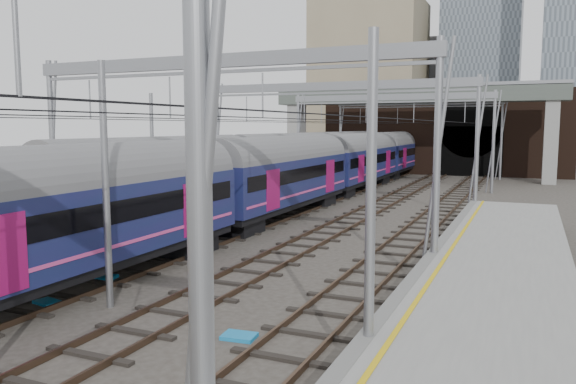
% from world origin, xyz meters
% --- Properties ---
extents(ground, '(160.00, 160.00, 0.00)m').
position_xyz_m(ground, '(0.00, 0.00, 0.00)').
color(ground, '#38332D').
rests_on(ground, ground).
extents(tracks, '(14.40, 80.00, 0.22)m').
position_xyz_m(tracks, '(0.00, 15.00, 0.02)').
color(tracks, '#4C3828').
rests_on(tracks, ground).
extents(overhead_line, '(16.80, 80.00, 8.00)m').
position_xyz_m(overhead_line, '(0.00, 21.49, 6.57)').
color(overhead_line, gray).
rests_on(overhead_line, ground).
extents(retaining_wall, '(28.00, 2.75, 9.00)m').
position_xyz_m(retaining_wall, '(1.40, 51.93, 4.33)').
color(retaining_wall, black).
rests_on(retaining_wall, ground).
extents(overbridge, '(28.00, 3.00, 9.25)m').
position_xyz_m(overbridge, '(0.00, 46.00, 7.27)').
color(overbridge, gray).
rests_on(overbridge, ground).
extents(city_skyline, '(37.50, 27.50, 60.00)m').
position_xyz_m(city_skyline, '(2.73, 70.48, 17.09)').
color(city_skyline, tan).
rests_on(city_skyline, ground).
extents(train_main, '(2.69, 62.25, 4.67)m').
position_xyz_m(train_main, '(-2.00, 26.54, 2.42)').
color(train_main, black).
rests_on(train_main, ground).
extents(train_second, '(2.72, 47.20, 4.71)m').
position_xyz_m(train_second, '(-6.00, 28.17, 2.44)').
color(train_second, black).
rests_on(train_second, ground).
extents(equip_cover_a, '(0.82, 0.65, 0.09)m').
position_xyz_m(equip_cover_a, '(-1.93, 1.51, 0.04)').
color(equip_cover_a, '#197EBD').
rests_on(equip_cover_a, ground).
extents(equip_cover_b, '(1.06, 0.85, 0.11)m').
position_xyz_m(equip_cover_b, '(-2.34, 4.26, 0.06)').
color(equip_cover_b, '#197EBD').
rests_on(equip_cover_b, ground).
extents(equip_cover_c, '(0.87, 0.66, 0.10)m').
position_xyz_m(equip_cover_c, '(4.57, 1.37, 0.05)').
color(equip_cover_c, '#197EBD').
rests_on(equip_cover_c, ground).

